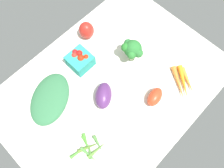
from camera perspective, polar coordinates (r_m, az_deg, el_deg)
tablecloth at (r=104.07cm, az=0.00°, el=-0.60°), size 104.00×76.00×2.00cm
bell_pepper_red at (r=112.74cm, az=-6.66°, el=13.70°), size 8.01×8.01×9.44cm
berry_basket at (r=105.44cm, az=-8.34°, el=6.22°), size 10.51×10.51×8.23cm
carrot_bunch at (r=107.63cm, az=17.91°, el=0.49°), size 14.36×16.34×2.70cm
broccoli_head at (r=102.42cm, az=5.25°, el=9.02°), size 9.09×10.81×12.68cm
roma_tomato at (r=100.11cm, az=11.05°, el=-3.28°), size 10.46×7.55×5.74cm
okra_pile at (r=96.32cm, az=-5.78°, el=-16.31°), size 14.62×13.06×1.74cm
leafy_greens_clump at (r=102.03cm, az=-15.83°, el=-3.68°), size 29.73×26.66×5.39cm
eggplant at (r=97.70cm, az=-2.22°, el=-3.01°), size 14.15×13.39×7.30cm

